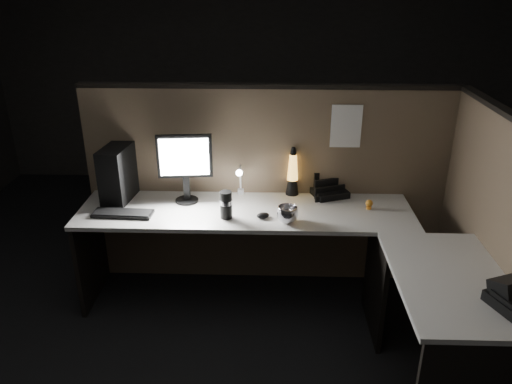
{
  "coord_description": "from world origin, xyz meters",
  "views": [
    {
      "loc": [
        0.02,
        -2.49,
        2.23
      ],
      "look_at": [
        -0.07,
        0.35,
        0.97
      ],
      "focal_mm": 35.0,
      "sensor_mm": 36.0,
      "label": 1
    }
  ],
  "objects_px": {
    "keyboard": "(123,214)",
    "lava_lamp": "(293,175)",
    "pc_tower": "(119,172)",
    "monitor": "(185,162)"
  },
  "relations": [
    {
      "from": "keyboard",
      "to": "lava_lamp",
      "type": "relative_size",
      "value": 1.11
    },
    {
      "from": "monitor",
      "to": "lava_lamp",
      "type": "relative_size",
      "value": 1.35
    },
    {
      "from": "pc_tower",
      "to": "keyboard",
      "type": "relative_size",
      "value": 0.98
    },
    {
      "from": "pc_tower",
      "to": "lava_lamp",
      "type": "bearing_deg",
      "value": 11.44
    },
    {
      "from": "keyboard",
      "to": "lava_lamp",
      "type": "distance_m",
      "value": 1.22
    },
    {
      "from": "monitor",
      "to": "keyboard",
      "type": "xyz_separation_m",
      "value": [
        -0.4,
        -0.25,
        -0.29
      ]
    },
    {
      "from": "keyboard",
      "to": "pc_tower",
      "type": "bearing_deg",
      "value": 109.24
    },
    {
      "from": "pc_tower",
      "to": "keyboard",
      "type": "height_order",
      "value": "pc_tower"
    },
    {
      "from": "monitor",
      "to": "lava_lamp",
      "type": "distance_m",
      "value": 0.78
    },
    {
      "from": "monitor",
      "to": "keyboard",
      "type": "bearing_deg",
      "value": -153.97
    }
  ]
}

